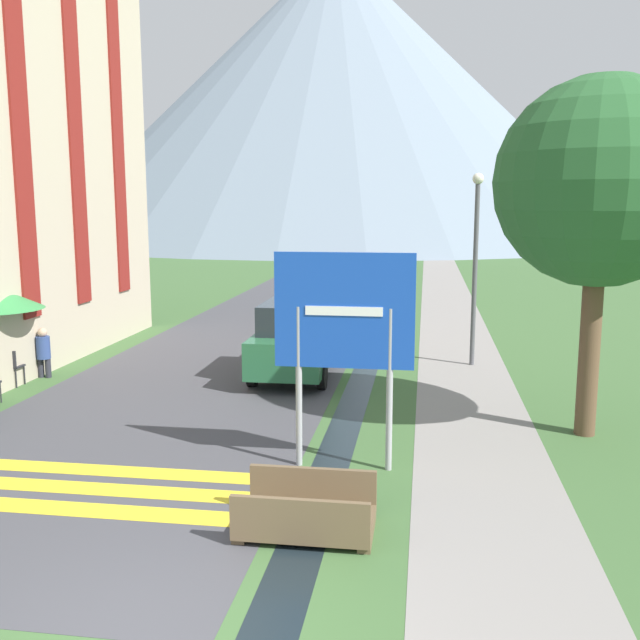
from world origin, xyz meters
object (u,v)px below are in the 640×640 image
Objects in this scene: cafe_chair_far_right at (30,353)px; tree_by_path at (600,184)px; road_sign at (344,327)px; person_seated_near at (43,350)px; parked_car_near at (297,338)px; streetlamp at (476,252)px; parked_car_far at (339,294)px; footbridge at (307,514)px; cafe_chair_middle at (11,365)px; cafe_chair_far_left at (22,354)px.

cafe_chair_far_right is 13.28m from tree_by_path.
person_seated_near is (-7.72, 4.79, -1.58)m from road_sign.
parked_car_near is 7.79m from tree_by_path.
parked_car_near is 3.37× the size of person_seated_near.
person_seated_near is at bearing 167.99° from tree_by_path.
tree_by_path is at bearing -12.01° from person_seated_near.
streetlamp reaches higher than road_sign.
road_sign is 2.81× the size of person_seated_near.
parked_car_far is at bearing 116.27° from tree_by_path.
parked_car_far reaches higher than footbridge.
person_seated_near is at bearing -40.12° from cafe_chair_far_right.
road_sign is 9.22m from person_seated_near.
streetlamp reaches higher than parked_car_near.
tree_by_path is at bearing -72.79° from streetlamp.
person_seated_near reaches higher than cafe_chair_far_right.
cafe_chair_far_right and cafe_chair_middle have the same top height.
road_sign is 14.40m from parked_car_far.
person_seated_near reaches higher than footbridge.
cafe_chair_middle is 11.37m from streetlamp.
person_seated_near reaches higher than cafe_chair_far_left.
cafe_chair_middle is 0.18× the size of streetlamp.
cafe_chair_far_right is (-6.46, -9.13, -0.39)m from parked_car_far.
road_sign is 3.99× the size of cafe_chair_far_right.
parked_car_far is at bearing 62.09° from cafe_chair_middle.
parked_car_near is 1.03× the size of parked_car_far.
parked_car_far is 13.80m from tree_by_path.
footbridge is at bearing -35.09° from cafe_chair_middle.
road_sign is 6.29m from parked_car_near.
parked_car_near reaches higher than person_seated_near.
road_sign reaches higher than footbridge.
streetlamp reaches higher than cafe_chair_far_left.
road_sign is 1.99× the size of footbridge.
streetlamp is at bearing 22.55° from parked_car_near.
footbridge is 7.55m from tree_by_path.
parked_car_far is 11.15m from person_seated_near.
cafe_chair_far_right is at bearing 103.99° from cafe_chair_middle.
road_sign reaches higher than person_seated_near.
road_sign reaches higher than cafe_chair_far_left.
road_sign reaches higher than cafe_chair_far_right.
person_seated_near is (0.29, 0.92, 0.15)m from cafe_chair_middle.
parked_car_near reaches higher than cafe_chair_far_left.
parked_car_near is at bearing 107.11° from road_sign.
streetlamp is at bearing -57.22° from parked_car_far.
footbridge is at bearing -105.02° from streetlamp.
footbridge is at bearing -43.16° from person_seated_near.
parked_car_far is (-1.58, 16.49, 0.68)m from footbridge.
footbridge is 10.91m from cafe_chair_far_right.
cafe_chair_far_right is 0.64m from person_seated_near.
cafe_chair_middle is at bearing -88.01° from cafe_chair_far_right.
parked_car_near is 6.50m from cafe_chair_far_right.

